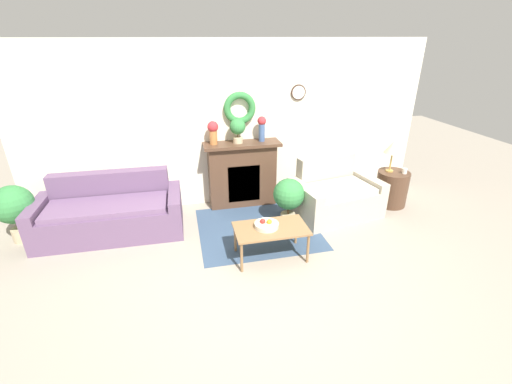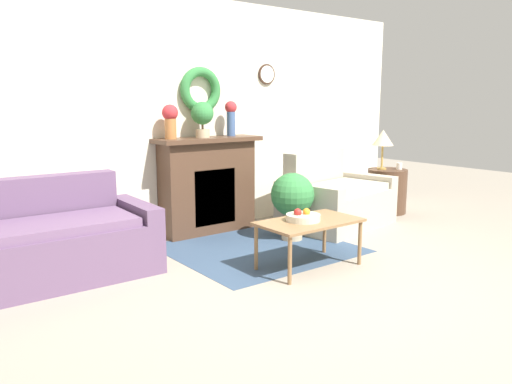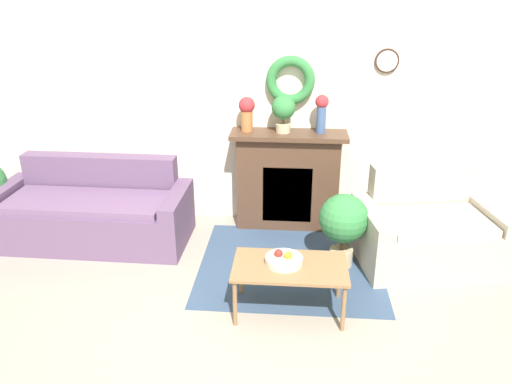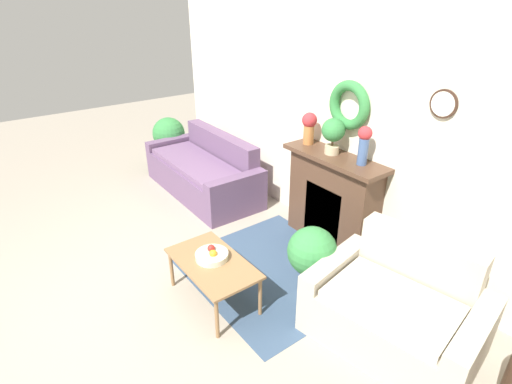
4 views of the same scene
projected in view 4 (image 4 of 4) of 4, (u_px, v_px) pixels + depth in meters
The scene contains 13 objects.
ground_plane at pixel (145, 316), 3.75m from camera, with size 16.00×16.00×0.00m, color gray.
floor_rug at pixel (274, 270), 4.36m from camera, with size 1.80×1.65×0.01m.
wall_back at pixel (343, 128), 4.49m from camera, with size 6.80×0.17×2.70m.
fireplace at pixel (332, 200), 4.64m from camera, with size 1.27×0.41×1.12m.
couch_left at pixel (204, 172), 5.98m from camera, with size 2.08×0.93×0.86m.
loveseat_right at pixel (396, 310), 3.37m from camera, with size 1.50×1.13×0.91m.
coffee_table at pixel (213, 266), 3.78m from camera, with size 0.95×0.55×0.45m.
fruit_bowl at pixel (212, 255), 3.80m from camera, with size 0.32×0.32×0.12m.
vase_on_mantel_left at pixel (309, 126), 4.63m from camera, with size 0.18×0.18×0.37m.
vase_on_mantel_right at pixel (364, 143), 4.05m from camera, with size 0.14×0.14×0.41m.
potted_plant_on_mantel at pixel (333, 132), 4.32m from camera, with size 0.26×0.26×0.40m.
potted_plant_floor_by_couch at pixel (169, 136), 6.80m from camera, with size 0.54×0.54×0.85m.
potted_plant_floor_by_loveseat at pixel (312, 254), 3.82m from camera, with size 0.48×0.48×0.75m.
Camera 4 is at (2.90, -0.86, 2.72)m, focal length 28.00 mm.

